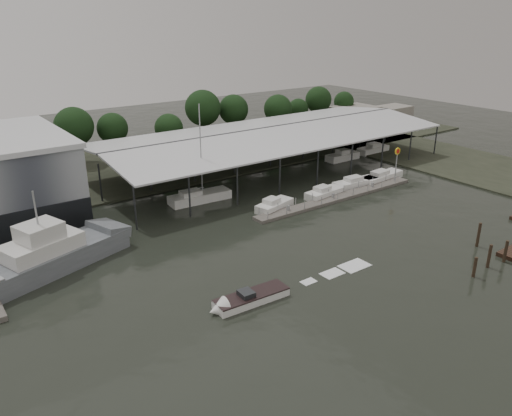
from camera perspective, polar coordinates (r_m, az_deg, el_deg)
ground at (r=54.11m, az=5.56°, el=-5.15°), size 200.00×200.00×0.00m
land_strip_far at (r=87.76m, az=-12.93°, el=4.89°), size 140.00×30.00×0.30m
land_strip_east at (r=93.32m, az=22.54°, el=4.75°), size 20.00×60.00×0.30m
covered_boat_shed at (r=82.87m, az=1.70°, el=8.77°), size 58.24×24.00×6.96m
floating_dock at (r=70.30m, az=9.36°, el=1.18°), size 28.00×2.00×1.40m
shell_fuel_sign at (r=77.89m, az=15.81°, el=5.50°), size 1.10×0.18×5.55m
distant_commercial_buildings at (r=124.07m, az=12.55°, el=10.43°), size 22.00×8.00×4.00m
grey_trawler at (r=54.11m, az=-22.15°, el=-4.86°), size 16.98×9.45×8.84m
white_sailboat at (r=68.77m, az=-6.55°, el=1.28°), size 8.77×3.13×13.49m
speedboat_underway at (r=44.81m, az=-1.22°, el=-10.46°), size 18.72×3.13×2.00m
moored_cruiser_0 at (r=65.51m, az=2.09°, el=0.33°), size 6.06×3.58×1.70m
moored_cruiser_1 at (r=70.71m, az=7.80°, el=1.74°), size 6.38×2.85×1.70m
moored_cruiser_2 at (r=75.73m, az=11.28°, el=2.84°), size 7.54×2.68×1.70m
moored_cruiser_3 at (r=79.57m, az=14.14°, el=3.49°), size 8.38×2.93×1.70m
mooring_pilings at (r=55.93m, az=26.52°, el=-5.42°), size 6.99×9.04×3.50m
horizon_tree_line at (r=100.81m, az=-4.05°, el=10.86°), size 69.26×10.77×10.49m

